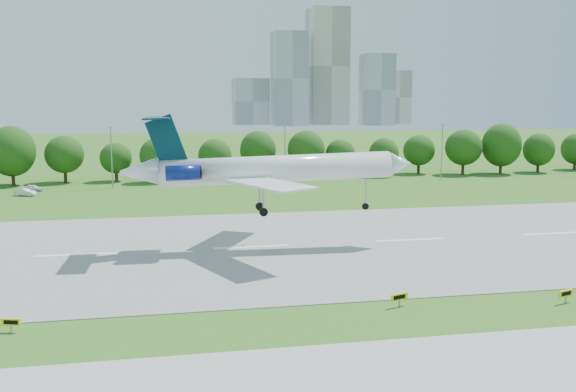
% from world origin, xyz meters
% --- Properties ---
extents(ground, '(600.00, 600.00, 0.00)m').
position_xyz_m(ground, '(0.00, 0.00, 0.00)').
color(ground, '#31631A').
rests_on(ground, ground).
extents(runway, '(400.00, 45.00, 0.08)m').
position_xyz_m(runway, '(0.00, 25.00, 0.04)').
color(runway, gray).
rests_on(runway, ground).
extents(tree_line, '(288.40, 8.40, 10.40)m').
position_xyz_m(tree_line, '(0.00, 92.00, 6.19)').
color(tree_line, '#382314').
rests_on(tree_line, ground).
extents(light_poles, '(175.90, 0.25, 12.19)m').
position_xyz_m(light_poles, '(-2.50, 82.00, 6.34)').
color(light_poles, gray).
rests_on(light_poles, ground).
extents(skyline, '(127.00, 52.00, 80.00)m').
position_xyz_m(skyline, '(100.16, 390.61, 30.46)').
color(skyline, '#B2B2B7').
rests_on(skyline, ground).
extents(airliner, '(34.69, 25.32, 11.79)m').
position_xyz_m(airliner, '(1.39, 25.07, 9.46)').
color(airliner, white).
rests_on(airliner, ground).
extents(taxi_sign_left, '(1.50, 0.56, 1.06)m').
position_xyz_m(taxi_sign_left, '(-21.71, 0.69, 0.78)').
color(taxi_sign_left, gray).
rests_on(taxi_sign_left, ground).
extents(taxi_sign_centre, '(1.64, 0.70, 1.17)m').
position_xyz_m(taxi_sign_centre, '(9.38, 0.72, 0.86)').
color(taxi_sign_centre, gray).
rests_on(taxi_sign_centre, ground).
extents(taxi_sign_right, '(1.63, 0.71, 1.17)m').
position_xyz_m(taxi_sign_right, '(23.89, -1.11, 0.86)').
color(taxi_sign_right, gray).
rests_on(taxi_sign_right, ground).
extents(service_vehicle_a, '(4.30, 2.93, 1.34)m').
position_xyz_m(service_vehicle_a, '(-34.98, 74.06, 0.67)').
color(service_vehicle_a, silver).
rests_on(service_vehicle_a, ground).
extents(service_vehicle_b, '(4.08, 2.49, 1.30)m').
position_xyz_m(service_vehicle_b, '(-34.72, 80.18, 0.65)').
color(service_vehicle_b, silver).
rests_on(service_vehicle_b, ground).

